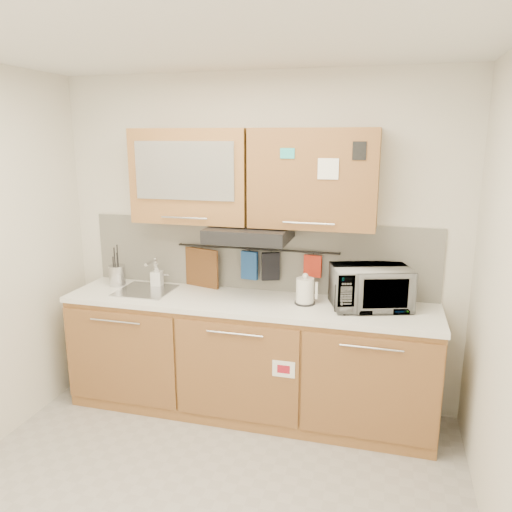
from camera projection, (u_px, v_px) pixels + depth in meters
The scene contains 18 objects.
ceiling at pixel (173, 27), 2.25m from camera, with size 3.20×3.20×0.00m, color white.
wall_back at pixel (258, 243), 3.96m from camera, with size 3.20×3.20×0.00m, color silver.
base_cabinet at pixel (248, 363), 3.88m from camera, with size 2.80×0.64×0.88m.
countertop at pixel (247, 303), 3.76m from camera, with size 2.82×0.62×0.04m, color white.
backsplash at pixel (257, 255), 3.97m from camera, with size 2.80×0.02×0.56m, color silver.
upper_cabinets at pixel (251, 177), 3.67m from camera, with size 1.82×0.37×0.70m.
range_hood at pixel (249, 234), 3.69m from camera, with size 0.60×0.46×0.10m, color black.
sink at pixel (146, 290), 3.98m from camera, with size 0.42×0.40×0.26m.
utensil_rail at pixel (256, 249), 3.92m from camera, with size 0.02×0.02×1.30m, color black.
utensil_crock at pixel (117, 275), 4.11m from camera, with size 0.14×0.14×0.34m.
kettle at pixel (305, 292), 3.66m from camera, with size 0.17×0.15×0.23m.
toaster at pixel (354, 296), 3.52m from camera, with size 0.26×0.16×0.20m.
microwave at pixel (370, 287), 3.56m from camera, with size 0.54×0.37×0.30m, color #999999.
soap_bottle at pixel (157, 275), 4.09m from camera, with size 0.09×0.09×0.19m, color #999999.
cutting_board at pixel (202, 272), 4.07m from camera, with size 0.31×0.02×0.39m, color brown.
oven_mitt at pixel (249, 265), 3.95m from camera, with size 0.14×0.03×0.23m, color #1F4990.
dark_pouch at pixel (271, 266), 3.91m from camera, with size 0.14×0.04×0.22m, color black.
pot_holder at pixel (313, 266), 3.82m from camera, with size 0.14×0.02×0.17m, color red.
Camera 1 is at (0.99, -2.25, 2.12)m, focal length 35.00 mm.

